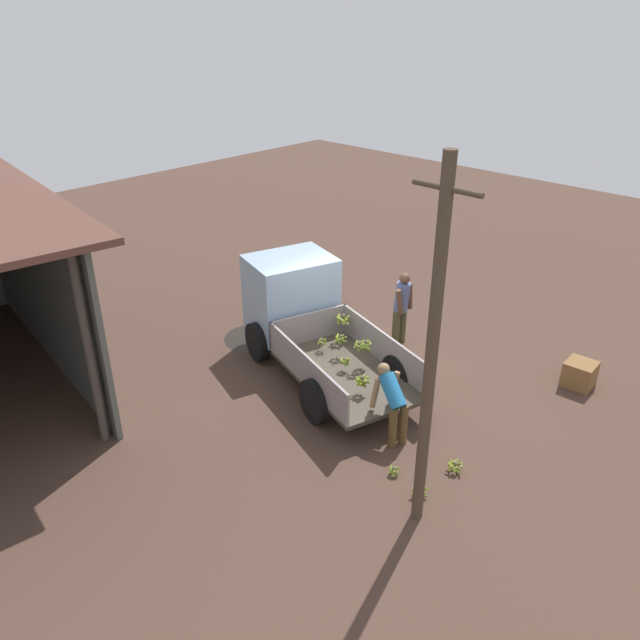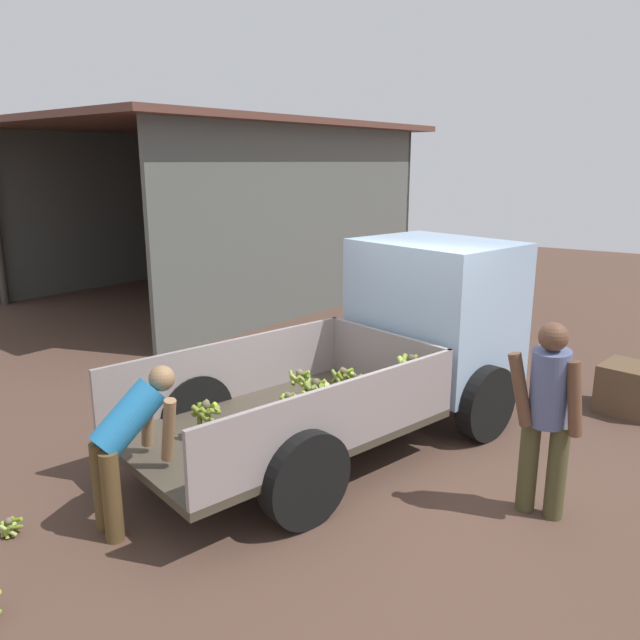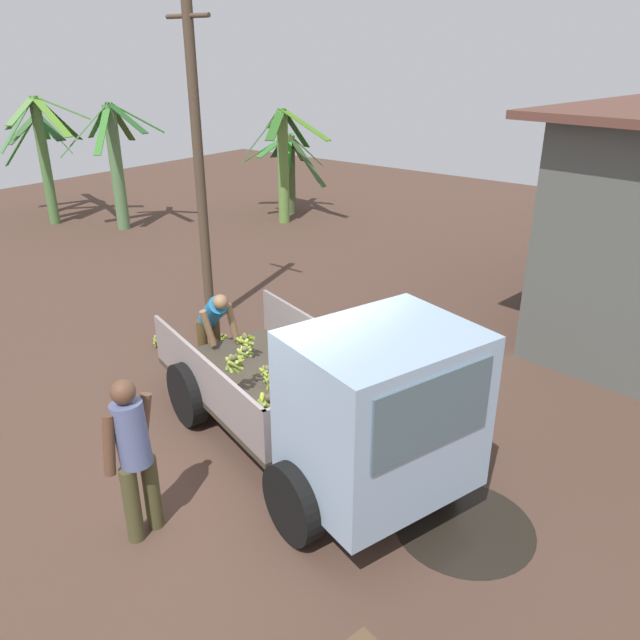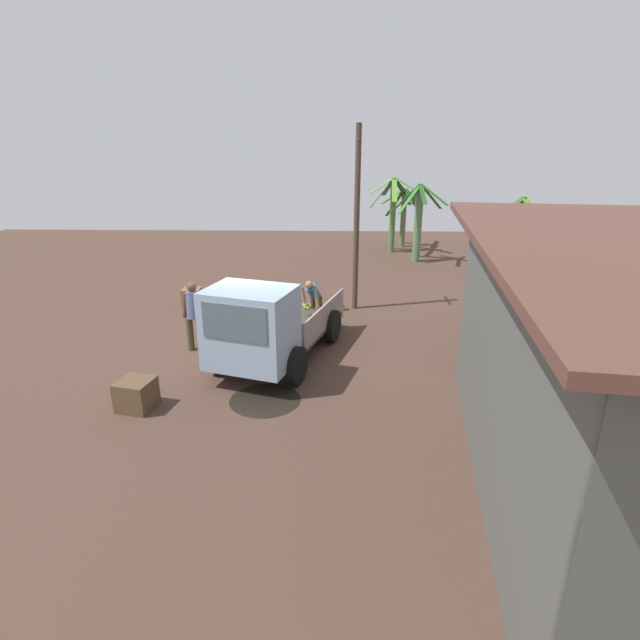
# 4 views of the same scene
# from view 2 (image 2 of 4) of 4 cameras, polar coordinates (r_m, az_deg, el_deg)

# --- Properties ---
(ground) EXTENTS (36.00, 36.00, 0.00)m
(ground) POSITION_cam_2_polar(r_m,az_deg,el_deg) (6.65, 4.36, -12.72)
(ground) COLOR #4A3429
(mud_patch_0) EXTENTS (1.46, 1.46, 0.01)m
(mud_patch_0) POSITION_cam_2_polar(r_m,az_deg,el_deg) (8.86, 9.84, -5.79)
(mud_patch_0) COLOR black
(mud_patch_0) RESTS_ON ground
(cargo_truck) EXTENTS (4.88, 3.08, 2.11)m
(cargo_truck) POSITION_cam_2_polar(r_m,az_deg,el_deg) (7.32, 8.11, -1.12)
(cargo_truck) COLOR #3E362B
(cargo_truck) RESTS_ON ground
(warehouse_shed) EXTENTS (8.99, 7.78, 3.79)m
(warehouse_shed) POSITION_cam_2_polar(r_m,az_deg,el_deg) (14.67, -8.81, 12.97)
(warehouse_shed) COLOR #535752
(warehouse_shed) RESTS_ON ground
(person_foreground_visitor) EXTENTS (0.37, 0.64, 1.75)m
(person_foreground_visitor) POSITION_cam_2_polar(r_m,az_deg,el_deg) (5.64, 20.05, -7.85)
(person_foreground_visitor) COLOR #454125
(person_foreground_visitor) RESTS_ON ground
(person_worker_loading) EXTENTS (0.76, 0.67, 1.36)m
(person_worker_loading) POSITION_cam_2_polar(r_m,az_deg,el_deg) (5.46, -17.16, -10.34)
(person_worker_loading) COLOR brown
(person_worker_loading) RESTS_ON ground
(banana_bunch_on_ground_2) EXTENTS (0.20, 0.19, 0.17)m
(banana_bunch_on_ground_2) POSITION_cam_2_polar(r_m,az_deg,el_deg) (6.01, -26.50, -16.49)
(banana_bunch_on_ground_2) COLOR brown
(banana_bunch_on_ground_2) RESTS_ON ground
(wooden_crate_1) EXTENTS (0.77, 0.77, 0.60)m
(wooden_crate_1) POSITION_cam_2_polar(r_m,az_deg,el_deg) (8.60, 26.45, -5.66)
(wooden_crate_1) COLOR brown
(wooden_crate_1) RESTS_ON ground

